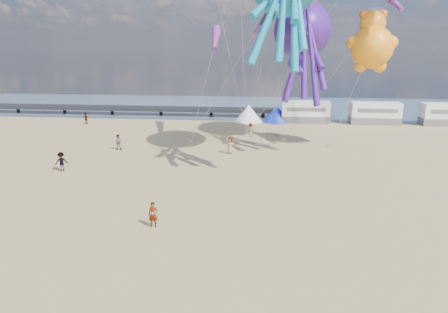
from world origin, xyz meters
The scene contains 24 objects.
ground centered at (0.00, 0.00, 0.00)m, with size 120.00×120.00×0.00m, color tan.
water centered at (0.00, 55.00, 0.02)m, with size 120.00×120.00×0.00m, color #39536E.
pier centered at (-28.00, 44.00, 1.00)m, with size 60.00×3.00×0.50m, color black.
motorhome_0 centered at (6.00, 40.00, 1.50)m, with size 6.60×2.50×3.00m, color silver.
motorhome_1 centered at (15.50, 40.00, 1.50)m, with size 6.60×2.50×3.00m, color silver.
motorhome_2 centered at (25.00, 40.00, 1.50)m, with size 6.60×2.50×3.00m, color silver.
tent_white centered at (-2.00, 40.00, 1.20)m, with size 4.00×4.00×2.40m, color white.
tent_blue centered at (2.00, 40.00, 1.20)m, with size 4.00×4.00×2.40m, color #1933CC.
standing_person centered at (-5.66, 4.15, 0.77)m, with size 0.56×0.37×1.54m, color tan.
beachgoer_0 centered at (-1.26, 29.94, 0.81)m, with size 0.59×0.39×1.62m, color #7F6659.
beachgoer_1 centered at (-14.54, 21.89, 0.81)m, with size 0.79×0.52×1.62m, color #7F6659.
beachgoer_2 centered at (-16.60, 14.12, 0.83)m, with size 0.81×0.63×1.66m, color #7F6659.
beachgoer_3 centered at (-24.38, 35.50, 0.77)m, with size 1.00×0.58×1.55m, color #7F6659.
beachgoer_6 centered at (-2.86, 21.59, 0.82)m, with size 0.60×0.39×1.64m, color #7F6659.
sandbag_a centered at (-7.72, 26.31, 0.11)m, with size 0.50×0.35×0.22m, color gray.
sandbag_b centered at (0.37, 27.48, 0.11)m, with size 0.50×0.35×0.22m, color gray.
sandbag_c centered at (7.40, 25.38, 0.11)m, with size 0.50×0.35×0.22m, color gray.
sandbag_d centered at (2.70, 28.29, 0.11)m, with size 0.50×0.35×0.22m, color gray.
sandbag_e centered at (-1.64, 29.89, 0.11)m, with size 0.50×0.35×0.22m, color gray.
kite_octopus_purple centered at (4.17, 28.66, 12.11)m, with size 4.76×11.12×12.70m, color #40177B, non-canonical shape.
kite_panda centered at (4.35, 28.32, 11.59)m, with size 3.94×3.71×5.56m, color white, non-canonical shape.
kite_teddy_orange centered at (10.49, 24.02, 10.27)m, with size 4.90×4.61×6.92m, color orange, non-canonical shape.
windsock_left centered at (-5.24, 28.75, 11.06)m, with size 1.10×7.23×7.23m, color red, non-canonical shape.
windsock_right centered at (0.21, 22.35, 12.68)m, with size 0.90×5.49×5.49m, color red, non-canonical shape.
Camera 1 is at (0.90, -16.84, 10.18)m, focal length 32.00 mm.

